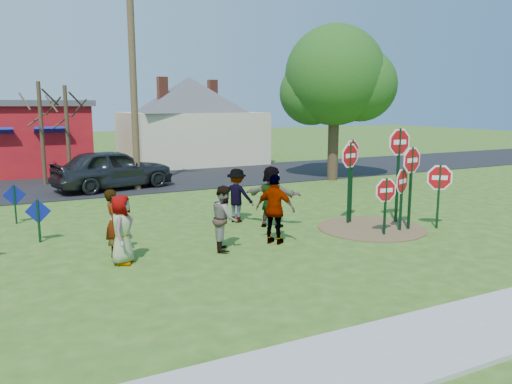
# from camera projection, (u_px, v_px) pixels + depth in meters

# --- Properties ---
(ground) EXTENTS (120.00, 120.00, 0.00)m
(ground) POSITION_uv_depth(u_px,v_px,m) (220.00, 238.00, 13.86)
(ground) COLOR #315518
(ground) RESTS_ON ground
(sidewalk) EXTENTS (22.00, 1.80, 0.08)m
(sidewalk) POSITION_uv_depth(u_px,v_px,m) (405.00, 348.00, 7.53)
(sidewalk) COLOR #9E9E99
(sidewalk) RESTS_ON ground
(road) EXTENTS (120.00, 7.50, 0.04)m
(road) POSITION_uv_depth(u_px,v_px,m) (127.00, 182.00, 23.97)
(road) COLOR black
(road) RESTS_ON ground
(dirt_patch) EXTENTS (3.20, 3.20, 0.03)m
(dirt_patch) POSITION_uv_depth(u_px,v_px,m) (371.00, 228.00, 14.98)
(dirt_patch) COLOR brown
(dirt_patch) RESTS_ON ground
(cream_house) EXTENTS (9.40, 9.40, 6.50)m
(cream_house) POSITION_uv_depth(u_px,v_px,m) (190.00, 117.00, 31.62)
(cream_house) COLOR beige
(cream_house) RESTS_ON ground
(stop_sign_a) EXTENTS (0.94, 0.10, 1.77)m
(stop_sign_a) POSITION_uv_depth(u_px,v_px,m) (386.00, 194.00, 14.00)
(stop_sign_a) COLOR black
(stop_sign_a) RESTS_ON ground
(stop_sign_b) EXTENTS (1.00, 0.38, 2.76)m
(stop_sign_b) POSITION_uv_depth(u_px,v_px,m) (352.00, 160.00, 15.40)
(stop_sign_b) COLOR black
(stop_sign_b) RESTS_ON ground
(stop_sign_c) EXTENTS (1.04, 0.20, 2.61)m
(stop_sign_c) POSITION_uv_depth(u_px,v_px,m) (411.00, 169.00, 14.51)
(stop_sign_c) COLOR black
(stop_sign_c) RESTS_ON ground
(stop_sign_d) EXTENTS (1.16, 0.08, 3.12)m
(stop_sign_d) POSITION_uv_depth(u_px,v_px,m) (399.00, 151.00, 15.35)
(stop_sign_d) COLOR black
(stop_sign_d) RESTS_ON ground
(stop_sign_e) EXTENTS (0.95, 0.41, 2.00)m
(stop_sign_e) POSITION_uv_depth(u_px,v_px,m) (402.00, 186.00, 14.45)
(stop_sign_e) COLOR black
(stop_sign_e) RESTS_ON ground
(stop_sign_f) EXTENTS (0.90, 0.55, 2.06)m
(stop_sign_f) POSITION_uv_depth(u_px,v_px,m) (439.00, 182.00, 14.77)
(stop_sign_f) COLOR black
(stop_sign_f) RESTS_ON ground
(stop_sign_g) EXTENTS (1.00, 0.27, 2.65)m
(stop_sign_g) POSITION_uv_depth(u_px,v_px,m) (350.00, 165.00, 15.27)
(stop_sign_g) COLOR black
(stop_sign_g) RESTS_ON ground
(blue_diamond_c) EXTENTS (0.65, 0.23, 1.19)m
(blue_diamond_c) POSITION_uv_depth(u_px,v_px,m) (38.00, 216.00, 13.37)
(blue_diamond_c) COLOR black
(blue_diamond_c) RESTS_ON ground
(blue_diamond_d) EXTENTS (0.67, 0.06, 1.25)m
(blue_diamond_d) POSITION_uv_depth(u_px,v_px,m) (15.00, 200.00, 15.46)
(blue_diamond_d) COLOR black
(blue_diamond_d) RESTS_ON ground
(person_a) EXTENTS (0.83, 0.95, 1.63)m
(person_a) POSITION_uv_depth(u_px,v_px,m) (122.00, 230.00, 11.54)
(person_a) COLOR #3F4E7D
(person_a) RESTS_ON ground
(person_b) EXTENTS (0.53, 0.68, 1.66)m
(person_b) POSITION_uv_depth(u_px,v_px,m) (114.00, 223.00, 12.17)
(person_b) COLOR #247674
(person_b) RESTS_ON ground
(person_c) EXTENTS (0.86, 0.97, 1.67)m
(person_c) POSITION_uv_depth(u_px,v_px,m) (225.00, 218.00, 12.66)
(person_c) COLOR brown
(person_c) RESTS_ON ground
(person_d) EXTENTS (1.20, 1.24, 1.70)m
(person_d) POSITION_uv_depth(u_px,v_px,m) (237.00, 196.00, 15.70)
(person_d) COLOR #38383E
(person_d) RESTS_ON ground
(person_e) EXTENTS (1.04, 1.14, 1.87)m
(person_e) POSITION_uv_depth(u_px,v_px,m) (275.00, 209.00, 13.21)
(person_e) COLOR #593661
(person_e) RESTS_ON ground
(person_f) EXTENTS (1.60, 1.64, 1.87)m
(person_f) POSITION_uv_depth(u_px,v_px,m) (271.00, 197.00, 15.05)
(person_f) COLOR #1D522A
(person_f) RESTS_ON ground
(suv) EXTENTS (5.46, 3.11, 1.75)m
(suv) POSITION_uv_depth(u_px,v_px,m) (113.00, 169.00, 21.73)
(suv) COLOR #2A2A2E
(suv) RESTS_ON road
(utility_pole) EXTENTS (2.12, 1.05, 9.31)m
(utility_pole) POSITION_uv_depth(u_px,v_px,m) (133.00, 75.00, 20.97)
(utility_pole) COLOR #4C3823
(utility_pole) RESTS_ON ground
(leafy_tree) EXTENTS (5.25, 4.79, 7.46)m
(leafy_tree) POSITION_uv_depth(u_px,v_px,m) (337.00, 81.00, 23.97)
(leafy_tree) COLOR #382819
(leafy_tree) RESTS_ON ground
(bare_tree_east) EXTENTS (1.80, 1.80, 4.70)m
(bare_tree_east) POSITION_uv_depth(u_px,v_px,m) (41.00, 119.00, 22.55)
(bare_tree_east) COLOR #382819
(bare_tree_east) RESTS_ON ground
(bare_tree_extra) EXTENTS (1.80, 1.80, 4.54)m
(bare_tree_extra) POSITION_uv_depth(u_px,v_px,m) (67.00, 121.00, 22.90)
(bare_tree_extra) COLOR #382819
(bare_tree_extra) RESTS_ON ground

